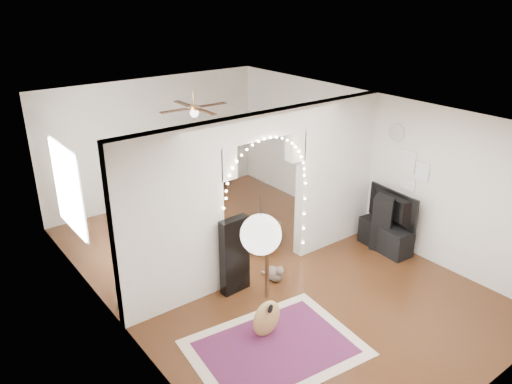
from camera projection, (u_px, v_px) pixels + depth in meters
floor at (262, 269)px, 8.46m from camera, size 7.50×7.50×0.00m
ceiling at (263, 112)px, 7.42m from camera, size 5.00×7.50×0.02m
wall_back at (154, 141)px, 10.69m from camera, size 5.00×0.02×2.70m
wall_front at (484, 308)px, 5.19m from camera, size 5.00×0.02×2.70m
wall_left at (112, 241)px, 6.54m from camera, size 0.02×7.50×2.70m
wall_right at (367, 164)px, 9.34m from camera, size 0.02×7.50×2.70m
divider_wall at (262, 191)px, 7.91m from camera, size 5.00×0.20×2.70m
fairy_lights at (267, 186)px, 7.77m from camera, size 1.64×0.04×1.60m
window at (68, 188)px, 7.82m from camera, size 0.04×1.20×1.40m
wall_clock at (397, 132)px, 8.60m from camera, size 0.03×0.31×0.31m
picture_frames at (412, 171)px, 8.54m from camera, size 0.02×0.50×0.70m
paper_lantern at (261, 234)px, 4.77m from camera, size 0.40×0.40×0.40m
ceiling_fan at (194, 108)px, 9.00m from camera, size 1.10×1.10×0.30m
area_rug at (275, 348)px, 6.61m from camera, size 2.33×1.86×0.02m
guitar_case at (235, 255)px, 7.63m from camera, size 0.48×0.19×1.25m
acoustic_guitar at (267, 305)px, 6.68m from camera, size 0.48×0.33×1.13m
tabby_cat at (275, 273)px, 8.07m from camera, size 0.24×0.51×0.33m
floor_speaker at (384, 222)px, 8.95m from camera, size 0.50×0.47×1.03m
media_console at (385, 236)px, 9.00m from camera, size 0.48×1.03×0.50m
tv at (389, 208)px, 8.78m from camera, size 0.23×1.08×0.62m
bookcase at (167, 170)px, 10.82m from camera, size 1.45×0.66×1.44m
dining_table at (186, 168)px, 11.07m from camera, size 1.26×0.89×0.76m
flower_vase at (185, 161)px, 11.00m from camera, size 0.20×0.20×0.19m
dining_chair_left at (260, 236)px, 9.01m from camera, size 0.70×0.71×0.51m
dining_chair_right at (188, 229)px, 9.33m from camera, size 0.53×0.54×0.44m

